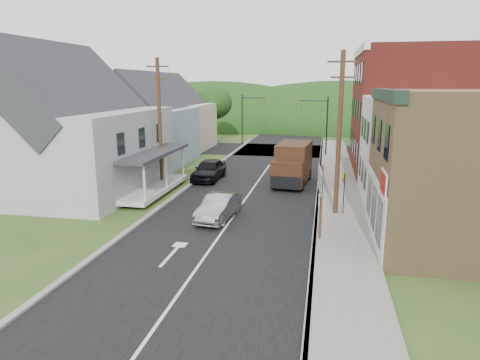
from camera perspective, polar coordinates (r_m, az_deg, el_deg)
The scene contains 25 objects.
ground at distance 22.06m, azimuth -2.06°, elevation -6.54°, with size 120.00×120.00×0.00m, color #2D4719.
road at distance 31.49m, azimuth 2.11°, elevation -0.62°, with size 9.00×90.00×0.02m, color black.
cross_road at distance 48.05m, azimuth 5.36°, elevation 3.99°, with size 60.00×9.00×0.02m, color black.
sidewalk_right at distance 29.18m, azimuth 13.00°, elevation -1.88°, with size 2.80×55.00×0.15m, color slate.
curb_right at distance 29.16m, azimuth 10.35°, elevation -1.77°, with size 0.20×55.00×0.15m, color slate.
curb_left at distance 30.66m, azimuth -7.10°, elevation -0.97°, with size 0.30×55.00×0.12m, color slate.
storefront_tan at distance 21.59m, azimuth 28.48°, elevation 1.10°, with size 8.00×8.00×7.00m, color olive.
storefront_white at distance 28.78m, azimuth 24.16°, elevation 3.58°, with size 8.00×7.00×6.50m, color silver.
storefront_red at distance 37.88m, azimuth 21.30°, elevation 8.45°, with size 8.00×12.00×10.00m, color maroon.
house_gray at distance 31.33m, azimuth -21.45°, elevation 6.30°, with size 10.20×12.24×8.35m.
house_blue at distance 40.63m, azimuth -11.83°, elevation 7.42°, with size 7.14×8.16×7.28m.
house_cream at distance 49.18m, azimuth -8.27°, elevation 8.45°, with size 7.14×8.16×7.28m.
utility_pole_right at distance 23.91m, azimuth 13.10°, elevation 6.11°, with size 1.60×0.26×9.00m.
utility_pole_left at distance 30.55m, azimuth -10.66°, elevation 7.61°, with size 1.60×0.26×9.00m.
traffic_signal_right at distance 43.90m, azimuth 10.62°, elevation 7.94°, with size 2.87×0.20×6.00m.
traffic_signal_left at distance 51.69m, azimuth 1.06°, elevation 8.85°, with size 2.87×0.20×6.00m.
tree_left_b at distance 39.02m, azimuth -23.05°, elevation 8.23°, with size 4.80×4.80×6.94m.
tree_left_c at distance 46.80m, azimuth -19.71°, elevation 10.38°, with size 5.80×5.80×8.41m.
tree_left_d at distance 54.10m, azimuth -3.63°, elevation 10.20°, with size 4.80×4.80×6.94m.
forested_ridge at distance 75.76m, azimuth 7.60°, elevation 7.14°, with size 90.00×30.00×16.00m, color #183510.
silver_sedan at distance 23.41m, azimuth -2.86°, elevation -3.68°, with size 1.42×4.07×1.34m, color #A2A1A5.
dark_sedan at distance 32.94m, azimuth -4.17°, elevation 1.36°, with size 1.87×4.65×1.58m, color black.
delivery_van at distance 31.56m, azimuth 7.04°, elevation 2.14°, with size 2.66×5.55×3.01m.
route_sign_cluster at distance 20.05m, azimuth 10.68°, elevation -1.53°, with size 0.27×1.99×3.50m.
warning_sign at distance 24.39m, azimuth 13.68°, elevation -0.86°, with size 0.23×0.64×2.42m.
Camera 1 is at (4.83, -20.25, 7.29)m, focal length 32.00 mm.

